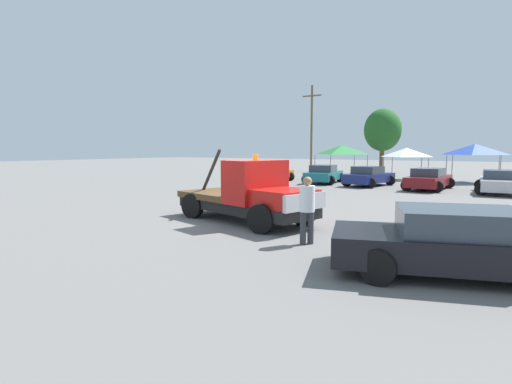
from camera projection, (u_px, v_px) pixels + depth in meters
name	position (u px, v px, depth m)	size (l,w,h in m)	color
ground_plane	(244.00, 221.00, 13.83)	(160.00, 160.00, 0.00)	slate
tow_truck	(250.00, 196.00, 13.48)	(5.85, 3.24, 2.51)	black
foreground_car	(471.00, 244.00, 7.75)	(5.71, 3.60, 1.34)	black
person_near_truck	(307.00, 205.00, 10.40)	(0.40, 0.40, 1.78)	#38383D
parked_car_orange	(271.00, 173.00, 30.48)	(2.78, 4.48, 1.34)	orange
parked_car_teal	(324.00, 174.00, 29.23)	(2.78, 4.55, 1.34)	#196670
parked_car_navy	(369.00, 176.00, 27.00)	(2.87, 4.48, 1.34)	navy
parked_car_maroon	(429.00, 179.00, 24.54)	(2.60, 4.87, 1.34)	maroon
parked_car_silver	(500.00, 182.00, 22.32)	(2.70, 4.57, 1.34)	#B7B7BC
canopy_tent_green	(342.00, 150.00, 34.54)	(3.54, 3.54, 2.84)	#9E9EA3
canopy_tent_white	(406.00, 152.00, 32.31)	(2.99, 2.99, 2.59)	#9E9EA3
canopy_tent_blue	(475.00, 149.00, 29.48)	(3.38, 3.38, 2.87)	#9E9EA3
tree_left	(383.00, 130.00, 39.94)	(3.65, 3.65, 6.52)	brown
traffic_cone	(260.00, 202.00, 17.07)	(0.40, 0.40, 0.55)	black
utility_pole	(312.00, 127.00, 43.69)	(2.20, 0.24, 9.38)	brown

